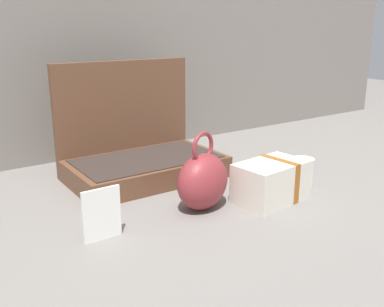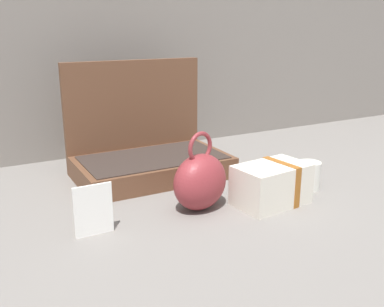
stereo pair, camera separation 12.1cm
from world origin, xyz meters
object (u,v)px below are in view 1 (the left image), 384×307
object	(u,v)px
teal_pouch_handbag	(203,181)
cream_toiletry_bag	(271,181)
info_card_left	(102,214)
open_suitcase	(140,151)
coffee_mug	(301,172)

from	to	relation	value
teal_pouch_handbag	cream_toiletry_bag	world-z (taller)	teal_pouch_handbag
teal_pouch_handbag	info_card_left	bearing A→B (deg)	-177.00
teal_pouch_handbag	info_card_left	world-z (taller)	teal_pouch_handbag
open_suitcase	teal_pouch_handbag	world-z (taller)	open_suitcase
teal_pouch_handbag	info_card_left	xyz separation A→B (m)	(-0.29, -0.02, -0.02)
open_suitcase	coffee_mug	size ratio (longest dim) A/B	4.58
teal_pouch_handbag	cream_toiletry_bag	size ratio (longest dim) A/B	1.00
teal_pouch_handbag	cream_toiletry_bag	distance (m)	0.20
teal_pouch_handbag	open_suitcase	bearing A→B (deg)	91.74
teal_pouch_handbag	cream_toiletry_bag	xyz separation A→B (m)	(0.19, -0.06, -0.02)
coffee_mug	info_card_left	bearing A→B (deg)	179.11
open_suitcase	coffee_mug	world-z (taller)	open_suitcase
open_suitcase	teal_pouch_handbag	distance (m)	0.34
cream_toiletry_bag	coffee_mug	distance (m)	0.17
info_card_left	cream_toiletry_bag	bearing A→B (deg)	-6.19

